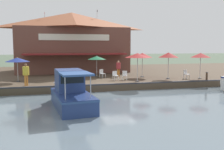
% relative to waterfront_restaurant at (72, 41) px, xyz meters
% --- Properties ---
extents(ground_plane, '(220.00, 220.00, 0.00)m').
position_rel_waterfront_restaurant_xyz_m(ground_plane, '(13.16, 2.53, -4.38)').
color(ground_plane, '#4C5B47').
extents(quay_deck, '(22.00, 56.00, 0.60)m').
position_rel_waterfront_restaurant_xyz_m(quay_deck, '(2.16, 2.53, -4.08)').
color(quay_deck, '#4C3D2D').
rests_on(quay_deck, ground).
extents(quay_edge_fender, '(0.20, 50.40, 0.10)m').
position_rel_waterfront_restaurant_xyz_m(quay_edge_fender, '(13.06, 2.53, -3.73)').
color(quay_edge_fender, '#2D2D33').
rests_on(quay_edge_fender, quay_deck).
extents(waterfront_restaurant, '(10.02, 13.87, 7.86)m').
position_rel_waterfront_restaurant_xyz_m(waterfront_restaurant, '(0.00, 0.00, 0.00)').
color(waterfront_restaurant, brown).
rests_on(waterfront_restaurant, quay_deck).
extents(patio_umbrella_back_row, '(2.06, 2.06, 2.18)m').
position_rel_waterfront_restaurant_xyz_m(patio_umbrella_back_row, '(9.27, -5.62, -1.83)').
color(patio_umbrella_back_row, '#B7B7B7').
rests_on(patio_umbrella_back_row, quay_deck).
extents(patio_umbrella_mid_patio_left, '(2.21, 2.21, 2.57)m').
position_rel_waterfront_restaurant_xyz_m(patio_umbrella_mid_patio_left, '(11.68, 4.72, -1.46)').
color(patio_umbrella_mid_patio_left, '#B7B7B7').
rests_on(patio_umbrella_mid_patio_left, quay_deck).
extents(patio_umbrella_by_entrance, '(1.87, 1.87, 2.19)m').
position_rel_waterfront_restaurant_xyz_m(patio_umbrella_by_entrance, '(7.37, 1.84, -1.82)').
color(patio_umbrella_by_entrance, '#B7B7B7').
rests_on(patio_umbrella_by_entrance, quay_deck).
extents(patio_umbrella_near_quay_edge, '(1.91, 1.91, 2.54)m').
position_rel_waterfront_restaurant_xyz_m(patio_umbrella_near_quay_edge, '(11.11, 11.42, -1.51)').
color(patio_umbrella_near_quay_edge, '#B7B7B7').
rests_on(patio_umbrella_near_quay_edge, quay_deck).
extents(patio_umbrella_far_corner, '(2.04, 2.04, 2.50)m').
position_rel_waterfront_restaurant_xyz_m(patio_umbrella_far_corner, '(8.57, 6.37, -1.55)').
color(patio_umbrella_far_corner, '#B7B7B7').
rests_on(patio_umbrella_far_corner, quay_deck).
extents(patio_umbrella_mid_patio_right, '(1.93, 1.93, 2.59)m').
position_rel_waterfront_restaurant_xyz_m(patio_umbrella_mid_patio_right, '(10.51, 8.31, -1.48)').
color(patio_umbrella_mid_patio_right, '#B7B7B7').
rests_on(patio_umbrella_mid_patio_right, quay_deck).
extents(cafe_chair_facing_river, '(0.55, 0.55, 0.85)m').
position_rel_waterfront_restaurant_xyz_m(cafe_chair_facing_river, '(10.94, 10.02, -3.31)').
color(cafe_chair_facing_river, white).
rests_on(cafe_chair_facing_river, quay_deck).
extents(cafe_chair_under_first_umbrella, '(0.59, 0.59, 0.85)m').
position_rel_waterfront_restaurant_xyz_m(cafe_chair_under_first_umbrella, '(8.34, 2.20, -3.31)').
color(cafe_chair_under_first_umbrella, white).
rests_on(cafe_chair_under_first_umbrella, quay_deck).
extents(cafe_chair_beside_entrance, '(0.57, 0.57, 0.85)m').
position_rel_waterfront_restaurant_xyz_m(cafe_chair_beside_entrance, '(10.46, 3.91, -3.31)').
color(cafe_chair_beside_entrance, white).
rests_on(cafe_chair_beside_entrance, quay_deck).
extents(cafe_chair_back_row_seat, '(0.52, 0.52, 0.85)m').
position_rel_waterfront_restaurant_xyz_m(cafe_chair_back_row_seat, '(10.44, 3.01, -3.31)').
color(cafe_chair_back_row_seat, white).
rests_on(cafe_chair_back_row_seat, quay_deck).
extents(person_mid_patio, '(0.47, 0.47, 1.66)m').
position_rel_waterfront_restaurant_xyz_m(person_mid_patio, '(7.72, 4.06, -2.75)').
color(person_mid_patio, orange).
rests_on(person_mid_patio, quay_deck).
extents(person_at_quay_edge, '(0.50, 0.50, 1.76)m').
position_rel_waterfront_restaurant_xyz_m(person_at_quay_edge, '(11.93, -4.70, -2.67)').
color(person_at_quay_edge, orange).
rests_on(person_at_quay_edge, quay_deck).
extents(motorboat_mid_row, '(5.79, 2.46, 2.21)m').
position_rel_waterfront_restaurant_xyz_m(motorboat_mid_row, '(17.41, -1.69, -3.52)').
color(motorboat_mid_row, navy).
rests_on(motorboat_mid_row, river_water).
extents(mooring_post, '(0.22, 0.22, 0.79)m').
position_rel_waterfront_restaurant_xyz_m(mooring_post, '(12.81, 11.01, -3.38)').
color(mooring_post, '#473323').
rests_on(mooring_post, quay_deck).
extents(tree_upstream_bank, '(3.52, 3.36, 5.61)m').
position_rel_waterfront_restaurant_xyz_m(tree_upstream_bank, '(-5.62, -0.03, 0.05)').
color(tree_upstream_bank, brown).
rests_on(tree_upstream_bank, quay_deck).
extents(tree_downstream_bank, '(3.49, 3.33, 6.66)m').
position_rel_waterfront_restaurant_xyz_m(tree_downstream_bank, '(-1.90, 3.35, 1.10)').
color(tree_downstream_bank, brown).
rests_on(tree_downstream_bank, quay_deck).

